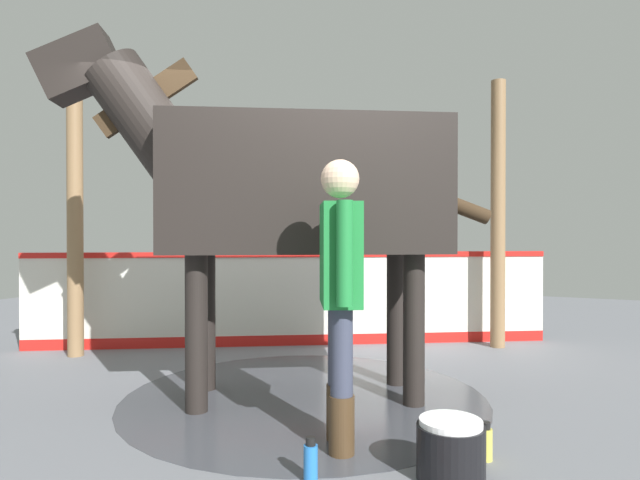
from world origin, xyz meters
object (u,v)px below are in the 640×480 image
wash_bucket (451,450)px  bottle_shampoo (486,443)px  horse (288,187)px  handler (340,281)px  bottle_spray (311,461)px

wash_bucket → bottle_shampoo: bearing=157.0°
horse → wash_bucket: size_ratio=8.89×
wash_bucket → bottle_shampoo: size_ratio=1.65×
handler → bottle_spray: 1.01m
horse → wash_bucket: (0.87, 1.41, -1.48)m
bottle_shampoo → bottle_spray: (0.64, -0.78, 0.01)m
horse → handler: (0.72, 0.73, -0.64)m
wash_bucket → bottle_spray: bearing=-63.3°
wash_bucket → bottle_spray: (0.32, -0.65, -0.05)m
bottle_spray → wash_bucket: bearing=116.7°
handler → wash_bucket: 1.09m
bottle_shampoo → bottle_spray: 1.01m
horse → bottle_shampoo: size_ratio=14.64×
horse → bottle_spray: 2.08m
handler → bottle_shampoo: 1.22m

